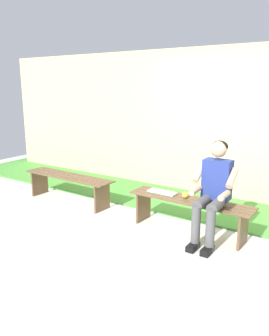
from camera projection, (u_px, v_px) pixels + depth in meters
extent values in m
cube|color=beige|center=(77.00, 241.00, 4.27)|extent=(10.00, 7.00, 0.04)
cube|color=#478C38|center=(168.00, 189.00, 6.31)|extent=(9.00, 2.35, 0.03)
cube|color=#D1C684|center=(206.00, 123.00, 5.87)|extent=(9.50, 0.24, 2.55)
cube|color=brown|center=(194.00, 197.00, 4.51)|extent=(1.69, 0.12, 0.02)
cube|color=brown|center=(191.00, 199.00, 4.43)|extent=(1.69, 0.12, 0.02)
cube|color=brown|center=(188.00, 201.00, 4.35)|extent=(1.69, 0.12, 0.02)
cube|color=brown|center=(184.00, 203.00, 4.27)|extent=(1.69, 0.12, 0.02)
cube|color=brown|center=(243.00, 229.00, 4.04)|extent=(0.04, 0.35, 0.44)
cube|color=brown|center=(143.00, 206.00, 4.84)|extent=(0.04, 0.35, 0.44)
cube|color=brown|center=(74.00, 174.00, 5.68)|extent=(1.71, 0.12, 0.02)
cube|color=brown|center=(70.00, 175.00, 5.60)|extent=(1.71, 0.12, 0.02)
cube|color=brown|center=(66.00, 177.00, 5.52)|extent=(1.71, 0.12, 0.02)
cube|color=brown|center=(61.00, 178.00, 5.44)|extent=(1.71, 0.12, 0.02)
cube|color=brown|center=(102.00, 197.00, 5.21)|extent=(0.04, 0.35, 0.44)
cube|color=brown|center=(40.00, 182.00, 6.02)|extent=(0.04, 0.35, 0.44)
cube|color=navy|center=(217.00, 179.00, 4.14)|extent=(0.34, 0.20, 0.50)
sphere|color=tan|center=(219.00, 149.00, 4.04)|extent=(0.20, 0.20, 0.20)
ellipsoid|color=black|center=(220.00, 147.00, 4.06)|extent=(0.20, 0.19, 0.15)
cylinder|color=#4C4C4C|center=(217.00, 204.00, 3.99)|extent=(0.13, 0.40, 0.13)
cylinder|color=#4C4C4C|center=(203.00, 202.00, 4.08)|extent=(0.13, 0.40, 0.13)
cylinder|color=#4C4C4C|center=(210.00, 231.00, 3.89)|extent=(0.11, 0.11, 0.53)
cube|color=black|center=(207.00, 251.00, 3.89)|extent=(0.10, 0.22, 0.07)
cylinder|color=#4C4C4C|center=(196.00, 227.00, 3.98)|extent=(0.11, 0.11, 0.53)
cube|color=black|center=(193.00, 247.00, 3.99)|extent=(0.10, 0.22, 0.07)
cylinder|color=tan|center=(232.00, 178.00, 3.95)|extent=(0.08, 0.28, 0.23)
cylinder|color=tan|center=(224.00, 195.00, 3.88)|extent=(0.07, 0.26, 0.07)
cylinder|color=tan|center=(199.00, 173.00, 4.17)|extent=(0.08, 0.28, 0.23)
cylinder|color=tan|center=(196.00, 190.00, 4.07)|extent=(0.07, 0.26, 0.07)
sphere|color=gold|center=(185.00, 195.00, 4.42)|extent=(0.08, 0.08, 0.08)
cube|color=white|center=(169.00, 193.00, 4.58)|extent=(0.20, 0.15, 0.02)
cube|color=white|center=(156.00, 191.00, 4.69)|extent=(0.20, 0.15, 0.02)
cube|color=#33724C|center=(162.00, 193.00, 4.64)|extent=(0.42, 0.17, 0.01)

